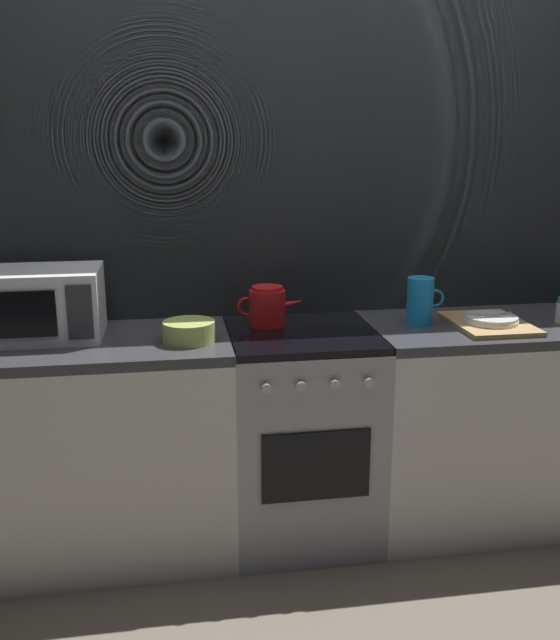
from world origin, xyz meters
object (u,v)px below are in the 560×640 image
Objects in this scene: stove_unit at (301,434)px; microwave at (41,304)px; mixing_bowl at (189,331)px; dish_pile at (489,322)px; pitcher at (420,301)px; kettle at (268,306)px.

microwave is (-1.02, 0.08, 0.59)m from stove_unit.
dish_pile is (1.24, 0.02, -0.02)m from mixing_bowl.
mixing_bowl is 0.97m from pitcher.
mixing_bowl is (0.56, -0.15, -0.10)m from microwave.
pitcher reaches higher than kettle.
microwave is 1.81m from dish_pile.
mixing_bowl is at bearing -174.02° from pitcher.
kettle is 0.39m from mixing_bowl.
kettle is (-0.12, 0.11, 0.53)m from stove_unit.
stove_unit is 4.50× the size of pitcher.
dish_pile is at bearing -4.12° from microwave.
kettle is 1.42× the size of pitcher.
dish_pile is (0.28, -0.08, -0.08)m from pitcher.
pitcher is (1.53, -0.05, -0.03)m from microwave.
kettle is 0.64m from pitcher.
kettle is at bearing 137.13° from stove_unit.
stove_unit is 0.56m from kettle.
microwave reaches higher than stove_unit.
microwave is at bearing 178.02° from pitcher.
mixing_bowl is 1.24m from dish_pile.
kettle is 0.92m from dish_pile.
pitcher is (0.96, 0.10, 0.06)m from mixing_bowl.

